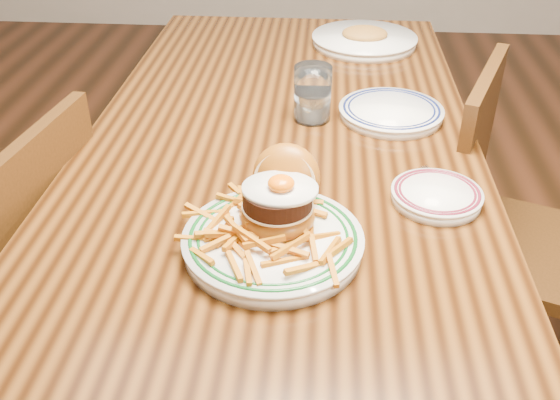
# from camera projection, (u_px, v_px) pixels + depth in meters

# --- Properties ---
(floor) EXTENTS (6.00, 6.00, 0.00)m
(floor) POSITION_uv_depth(u_px,v_px,m) (282.00, 360.00, 1.80)
(floor) COLOR black
(floor) RESTS_ON ground
(table) EXTENTS (0.85, 1.60, 0.75)m
(table) POSITION_uv_depth(u_px,v_px,m) (282.00, 162.00, 1.44)
(table) COLOR black
(table) RESTS_ON floor
(chair_left) EXTENTS (0.44, 0.44, 0.85)m
(chair_left) POSITION_uv_depth(u_px,v_px,m) (22.00, 289.00, 1.38)
(chair_left) COLOR #41240D
(chair_left) RESTS_ON floor
(chair_right) EXTENTS (0.52, 0.52, 0.86)m
(chair_right) POSITION_uv_depth(u_px,v_px,m) (507.00, 229.00, 1.56)
(chair_right) COLOR #41240D
(chair_right) RESTS_ON floor
(main_plate) EXTENTS (0.30, 0.31, 0.14)m
(main_plate) POSITION_uv_depth(u_px,v_px,m) (275.00, 224.00, 1.02)
(main_plate) COLOR white
(main_plate) RESTS_ON table
(side_plate) EXTENTS (0.17, 0.18, 0.03)m
(side_plate) POSITION_uv_depth(u_px,v_px,m) (437.00, 195.00, 1.13)
(side_plate) COLOR white
(side_plate) RESTS_ON table
(rear_plate) EXTENTS (0.24, 0.24, 0.03)m
(rear_plate) POSITION_uv_depth(u_px,v_px,m) (391.00, 111.00, 1.43)
(rear_plate) COLOR white
(rear_plate) RESTS_ON table
(water_glass) EXTENTS (0.08, 0.08, 0.13)m
(water_glass) POSITION_uv_depth(u_px,v_px,m) (312.00, 97.00, 1.40)
(water_glass) COLOR white
(water_glass) RESTS_ON table
(far_plate) EXTENTS (0.31, 0.31, 0.06)m
(far_plate) POSITION_uv_depth(u_px,v_px,m) (364.00, 39.00, 1.83)
(far_plate) COLOR white
(far_plate) RESTS_ON table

